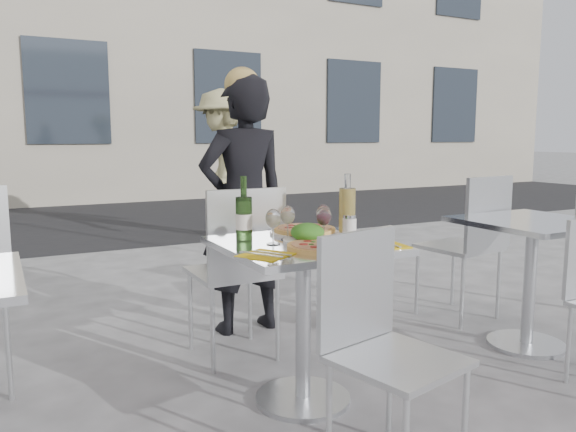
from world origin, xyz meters
name	(u,v)px	position (x,y,z in m)	size (l,w,h in m)	color
ground	(303,400)	(0.00, 0.00, 0.00)	(80.00, 80.00, 0.00)	#5E5E60
street_asphalt	(91,220)	(0.00, 6.50, 0.00)	(24.00, 5.00, 0.00)	black
main_table	(303,288)	(0.00, 0.00, 0.54)	(0.72, 0.72, 0.75)	#B7BABF
side_table_right	(531,256)	(1.50, 0.00, 0.54)	(0.72, 0.72, 0.75)	#B7BABF
chair_far	(239,260)	(-0.08, 0.57, 0.57)	(0.43, 0.45, 0.96)	silver
chair_near	(378,332)	(-0.01, -0.57, 0.52)	(0.48, 0.49, 0.87)	silver
side_chair_rfar	(472,236)	(1.55, 0.50, 0.57)	(0.50, 0.51, 0.97)	silver
woman_diner	(244,206)	(0.15, 1.03, 0.79)	(0.58, 0.38, 1.58)	black
pedestrian_b	(222,164)	(1.22, 4.23, 0.89)	(1.15, 0.66, 1.78)	tan
pizza_near	(323,246)	(0.00, -0.17, 0.76)	(0.31, 0.31, 0.02)	#E8B55A
pizza_far	(305,231)	(0.11, 0.19, 0.77)	(0.34, 0.34, 0.03)	white
salad_plate	(307,234)	(0.02, 0.00, 0.79)	(0.22, 0.22, 0.09)	white
wine_bottle	(244,216)	(-0.23, 0.15, 0.86)	(0.08, 0.08, 0.29)	#315A21
carafe	(347,209)	(0.31, 0.12, 0.87)	(0.08, 0.08, 0.29)	#D4BC5A
sugar_shaker	(349,226)	(0.25, 0.01, 0.80)	(0.06, 0.06, 0.11)	white
wineglass_white_a	(273,220)	(-0.14, 0.02, 0.86)	(0.07, 0.07, 0.16)	white
wineglass_white_b	(288,216)	(-0.04, 0.09, 0.86)	(0.07, 0.07, 0.16)	white
wineglass_red_a	(324,218)	(0.09, -0.03, 0.86)	(0.07, 0.07, 0.16)	white
wineglass_red_b	(323,215)	(0.13, 0.05, 0.86)	(0.07, 0.07, 0.16)	white
napkin_left	(265,255)	(-0.27, -0.17, 0.75)	(0.25, 0.25, 0.01)	yellow
napkin_right	(383,245)	(0.27, -0.23, 0.75)	(0.20, 0.20, 0.01)	yellow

